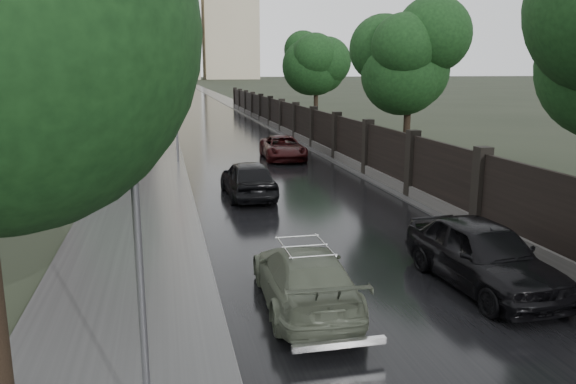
{
  "coord_description": "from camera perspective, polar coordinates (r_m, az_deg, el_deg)",
  "views": [
    {
      "loc": [
        -5.04,
        -5.43,
        5.03
      ],
      "look_at": [
        -1.52,
        10.3,
        1.5
      ],
      "focal_mm": 35.0,
      "sensor_mm": 36.0,
      "label": 1
    }
  ],
  "objects": [
    {
      "name": "volga_sedan",
      "position": [
        12.19,
        1.69,
        -8.66
      ],
      "size": [
        2.04,
        4.62,
        1.32
      ],
      "primitive_type": "imported",
      "rotation": [
        0.0,
        0.0,
        3.1
      ],
      "color": "#505746",
      "rests_on": "ground"
    },
    {
      "name": "tree_right_c",
      "position": [
        47.13,
        2.88,
        12.23
      ],
      "size": [
        4.08,
        4.08,
        7.01
      ],
      "color": "black",
      "rests_on": "ground"
    },
    {
      "name": "brick_building",
      "position": [
        59.08,
        -26.32,
        15.94
      ],
      "size": [
        24.0,
        18.0,
        20.0
      ],
      "primitive_type": "cube",
      "color": "black",
      "rests_on": "ground"
    },
    {
      "name": "verge_right",
      "position": [
        195.77,
        -9.69,
        10.71
      ],
      "size": [
        3.0,
        420.0,
        0.08
      ],
      "primitive_type": "cube",
      "color": "#2D2D2D",
      "rests_on": "ground"
    },
    {
      "name": "tree_right_b",
      "position": [
        30.16,
        12.22,
        11.92
      ],
      "size": [
        4.08,
        4.08,
        7.01
      ],
      "color": "black",
      "rests_on": "ground"
    },
    {
      "name": "hatchback_left",
      "position": [
        22.41,
        -4.08,
        1.36
      ],
      "size": [
        1.92,
        4.56,
        1.54
      ],
      "primitive_type": "imported",
      "rotation": [
        0.0,
        0.0,
        3.16
      ],
      "color": "black",
      "rests_on": "ground"
    },
    {
      "name": "road",
      "position": [
        195.56,
        -11.32,
        10.63
      ],
      "size": [
        8.0,
        420.0,
        0.02
      ],
      "primitive_type": "cube",
      "color": "black",
      "rests_on": "ground"
    },
    {
      "name": "tree_left_far",
      "position": [
        35.55,
        -17.8,
        12.11
      ],
      "size": [
        4.25,
        4.25,
        7.39
      ],
      "color": "black",
      "rests_on": "ground"
    },
    {
      "name": "fence_right",
      "position": [
        38.87,
        1.83,
        6.4
      ],
      "size": [
        0.45,
        75.72,
        2.7
      ],
      "color": "#383533",
      "rests_on": "ground"
    },
    {
      "name": "car_right_far",
      "position": [
        32.0,
        -0.52,
        4.51
      ],
      "size": [
        2.45,
        4.92,
        1.34
      ],
      "primitive_type": "imported",
      "rotation": [
        0.0,
        0.0,
        -0.05
      ],
      "color": "black",
      "rests_on": "ground"
    },
    {
      "name": "traffic_light",
      "position": [
        30.54,
        -11.27,
        7.17
      ],
      "size": [
        0.16,
        0.32,
        4.0
      ],
      "color": "#59595E",
      "rests_on": "ground"
    },
    {
      "name": "lamp_post",
      "position": [
        7.33,
        -14.88,
        -6.84
      ],
      "size": [
        0.25,
        0.12,
        5.11
      ],
      "color": "#59595E",
      "rests_on": "ground"
    },
    {
      "name": "car_right_near",
      "position": [
        13.94,
        19.18,
        -5.99
      ],
      "size": [
        2.17,
        4.84,
        1.62
      ],
      "primitive_type": "imported",
      "rotation": [
        0.0,
        0.0,
        0.06
      ],
      "color": "black",
      "rests_on": "ground"
    },
    {
      "name": "stalinist_tower",
      "position": [
        307.29,
        -12.22,
        18.3
      ],
      "size": [
        92.0,
        30.0,
        159.0
      ],
      "color": "tan",
      "rests_on": "ground"
    },
    {
      "name": "sidewalk_left",
      "position": [
        195.49,
        -13.11,
        10.57
      ],
      "size": [
        4.0,
        420.0,
        0.16
      ],
      "primitive_type": "cube",
      "color": "#2D2D2D",
      "rests_on": "ground"
    }
  ]
}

